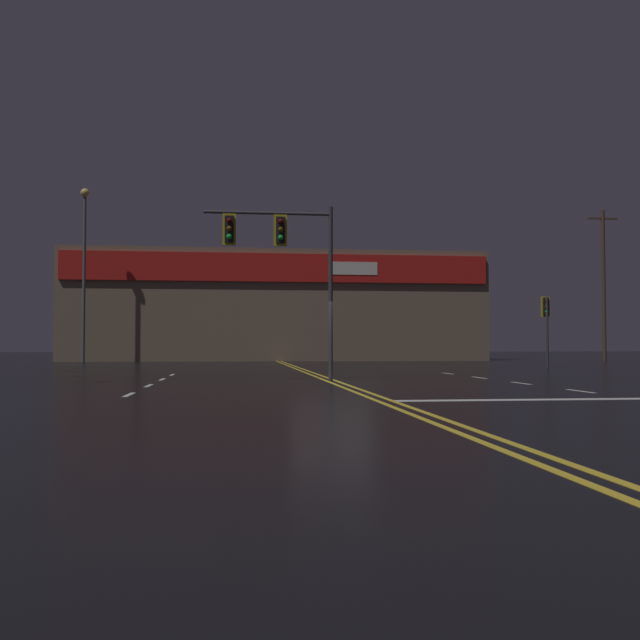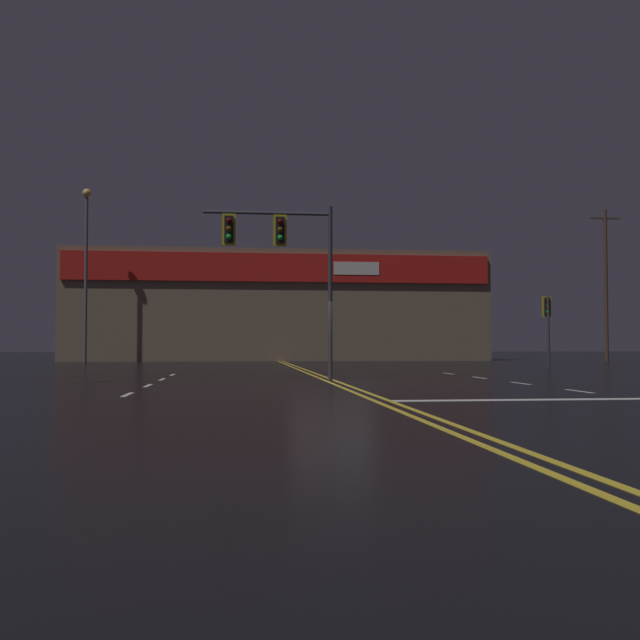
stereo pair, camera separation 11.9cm
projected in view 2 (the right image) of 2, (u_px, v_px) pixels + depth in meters
name	position (u px, v px, depth m)	size (l,w,h in m)	color
ground_plane	(332.00, 381.00, 21.89)	(200.00, 200.00, 0.00)	black
road_markings	(377.00, 384.00, 20.41)	(15.79, 60.00, 0.01)	gold
traffic_signal_median	(279.00, 247.00, 22.39)	(4.07, 0.36, 5.52)	#38383D
traffic_signal_corner_northeast	(547.00, 315.00, 34.38)	(0.42, 0.36, 3.48)	#38383D
streetlight_near_left	(86.00, 254.00, 45.63)	(0.56, 0.56, 11.18)	#59595E
building_backdrop	(277.00, 308.00, 54.04)	(30.04, 10.23, 7.84)	#7A6651
utility_pole_row	(295.00, 283.00, 47.91)	(48.43, 0.26, 10.73)	#4C3828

